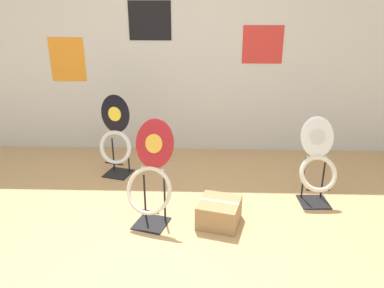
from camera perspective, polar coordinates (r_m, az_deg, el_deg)
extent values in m
plane|color=tan|center=(3.02, -4.97, -17.64)|extent=(14.00, 14.00, 0.00)
cube|color=silver|center=(4.76, -2.10, 14.12)|extent=(8.00, 0.06, 2.60)
cube|color=red|center=(4.76, 10.73, 14.64)|extent=(0.49, 0.01, 0.45)
cube|color=black|center=(4.73, -6.45, 18.18)|extent=(0.51, 0.01, 0.46)
cube|color=orange|center=(5.03, -18.46, 12.10)|extent=(0.44, 0.01, 0.54)
cube|color=black|center=(3.46, -6.21, -11.93)|extent=(0.35, 0.35, 0.01)
cylinder|color=black|center=(3.45, -7.20, -7.84)|extent=(0.02, 0.02, 0.42)
cylinder|color=black|center=(3.38, -4.18, -8.41)|extent=(0.02, 0.02, 0.42)
cylinder|color=black|center=(3.31, -6.89, -10.10)|extent=(0.22, 0.08, 0.02)
torus|color=beige|center=(3.27, -6.60, -7.06)|extent=(0.47, 0.34, 0.39)
ellipsoid|color=#AD1E23|center=(3.23, -5.74, 0.07)|extent=(0.39, 0.25, 0.42)
ellipsoid|color=yellow|center=(3.22, -5.85, 0.06)|extent=(0.17, 0.10, 0.16)
sphere|color=silver|center=(3.30, -7.63, -3.49)|extent=(0.02, 0.02, 0.02)
sphere|color=silver|center=(3.22, -4.48, -3.98)|extent=(0.02, 0.02, 0.02)
cube|color=black|center=(4.42, -11.17, -4.42)|extent=(0.34, 0.34, 0.01)
cylinder|color=black|center=(4.46, -11.92, -1.48)|extent=(0.02, 0.02, 0.38)
cylinder|color=black|center=(4.37, -9.66, -1.79)|extent=(0.02, 0.02, 0.38)
cylinder|color=black|center=(4.29, -11.79, -2.94)|extent=(0.22, 0.08, 0.02)
torus|color=silver|center=(4.27, -11.61, -0.53)|extent=(0.41, 0.24, 0.39)
ellipsoid|color=black|center=(4.20, -11.62, 4.54)|extent=(0.35, 0.14, 0.42)
ellipsoid|color=yellow|center=(4.18, -11.72, 4.50)|extent=(0.16, 0.06, 0.16)
sphere|color=silver|center=(4.29, -12.63, 1.87)|extent=(0.02, 0.02, 0.02)
sphere|color=silver|center=(4.21, -10.36, 1.64)|extent=(0.02, 0.02, 0.02)
cube|color=black|center=(3.95, 18.02, -8.40)|extent=(0.29, 0.29, 0.01)
cylinder|color=black|center=(3.90, 16.62, -4.99)|extent=(0.02, 0.02, 0.43)
cylinder|color=black|center=(3.96, 19.34, -4.90)|extent=(0.02, 0.02, 0.43)
cylinder|color=black|center=(3.81, 18.67, -6.64)|extent=(0.22, 0.03, 0.02)
torus|color=beige|center=(3.79, 18.67, -4.29)|extent=(0.37, 0.24, 0.34)
ellipsoid|color=white|center=(3.80, 18.55, 1.04)|extent=(0.33, 0.17, 0.38)
ellipsoid|color=silver|center=(3.79, 18.62, 1.04)|extent=(0.15, 0.06, 0.14)
sphere|color=silver|center=(3.78, 17.27, -1.94)|extent=(0.02, 0.02, 0.02)
sphere|color=silver|center=(3.83, 19.79, -1.90)|extent=(0.02, 0.02, 0.02)
cube|color=#A37F51|center=(3.40, 4.15, -10.35)|extent=(0.43, 0.44, 0.22)
cube|color=#B7AD89|center=(3.35, 4.20, -8.74)|extent=(0.34, 0.13, 0.00)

